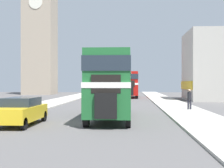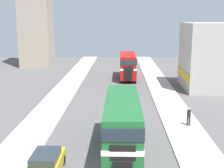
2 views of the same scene
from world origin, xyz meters
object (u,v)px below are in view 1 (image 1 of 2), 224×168
at_px(double_decker_bus, 112,81).
at_px(bus_distant, 130,82).
at_px(car_parked_near, 21,111).
at_px(pedestrian_walking, 189,98).
at_px(church_tower, 40,12).

relative_size(double_decker_bus, bus_distant, 1.09).
bearing_deg(car_parked_near, double_decker_bus, 36.17).
bearing_deg(double_decker_bus, car_parked_near, -143.83).
height_order(pedestrian_walking, church_tower, church_tower).
relative_size(bus_distant, car_parked_near, 2.11).
distance_m(bus_distant, car_parked_near, 33.41).
relative_size(double_decker_bus, pedestrian_walking, 6.00).
height_order(double_decker_bus, car_parked_near, double_decker_bus).
bearing_deg(car_parked_near, bus_distant, 79.78).
bearing_deg(double_decker_bus, bus_distant, 87.96).
bearing_deg(bus_distant, car_parked_near, -100.22).
distance_m(bus_distant, pedestrian_walking, 23.86).
height_order(double_decker_bus, bus_distant, double_decker_bus).
height_order(bus_distant, car_parked_near, bus_distant).
xyz_separation_m(double_decker_bus, bus_distant, (1.04, 29.28, -0.05)).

